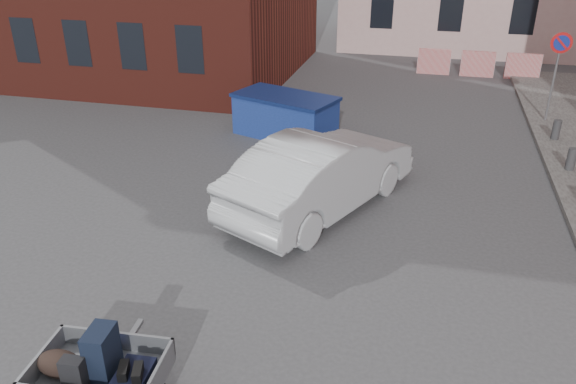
# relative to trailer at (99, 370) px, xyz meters

# --- Properties ---
(ground) EXTENTS (120.00, 120.00, 0.00)m
(ground) POSITION_rel_trailer_xyz_m (1.23, 3.88, -0.61)
(ground) COLOR #38383A
(ground) RESTS_ON ground
(no_parking_sign) EXTENTS (0.60, 0.09, 2.65)m
(no_parking_sign) POSITION_rel_trailer_xyz_m (7.23, 13.36, 1.41)
(no_parking_sign) COLOR gray
(no_parking_sign) RESTS_ON sidewalk
(barriers) EXTENTS (4.70, 0.18, 1.00)m
(barriers) POSITION_rel_trailer_xyz_m (5.43, 18.88, -0.11)
(barriers) COLOR red
(barriers) RESTS_ON ground
(trailer) EXTENTS (1.68, 1.86, 1.20)m
(trailer) POSITION_rel_trailer_xyz_m (0.00, 0.00, 0.00)
(trailer) COLOR black
(trailer) RESTS_ON ground
(dumpster) EXTENTS (3.21, 2.36, 1.21)m
(dumpster) POSITION_rel_trailer_xyz_m (-0.28, 10.38, 0.00)
(dumpster) COLOR navy
(dumpster) RESTS_ON ground
(silver_car) EXTENTS (3.70, 5.36, 1.67)m
(silver_car) POSITION_rel_trailer_xyz_m (1.63, 6.18, 0.23)
(silver_car) COLOR silver
(silver_car) RESTS_ON ground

